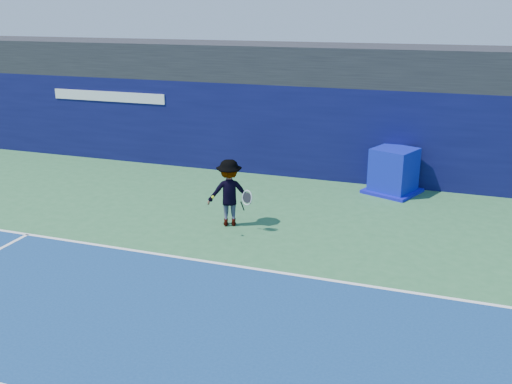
# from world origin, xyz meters

# --- Properties ---
(ground) EXTENTS (80.00, 80.00, 0.00)m
(ground) POSITION_xyz_m (0.00, 0.00, 0.00)
(ground) COLOR #2F683B
(ground) RESTS_ON ground
(baseline) EXTENTS (24.00, 0.10, 0.01)m
(baseline) POSITION_xyz_m (0.00, 3.00, 0.01)
(baseline) COLOR white
(baseline) RESTS_ON ground
(stadium_band) EXTENTS (36.00, 3.00, 1.20)m
(stadium_band) POSITION_xyz_m (0.00, 11.50, 3.60)
(stadium_band) COLOR black
(stadium_band) RESTS_ON back_wall_assembly
(back_wall_assembly) EXTENTS (36.00, 1.03, 3.00)m
(back_wall_assembly) POSITION_xyz_m (-0.00, 10.50, 1.50)
(back_wall_assembly) COLOR #0A0C3B
(back_wall_assembly) RESTS_ON ground
(equipment_cart) EXTENTS (1.86, 1.86, 1.37)m
(equipment_cart) POSITION_xyz_m (3.19, 9.45, 0.63)
(equipment_cart) COLOR #0B149D
(equipment_cart) RESTS_ON ground
(tennis_player) EXTENTS (1.40, 1.04, 1.75)m
(tennis_player) POSITION_xyz_m (-0.50, 5.29, 0.87)
(tennis_player) COLOR white
(tennis_player) RESTS_ON ground
(tennis_ball) EXTENTS (0.07, 0.07, 0.07)m
(tennis_ball) POSITION_xyz_m (-0.54, 4.32, 1.06)
(tennis_ball) COLOR #B6D217
(tennis_ball) RESTS_ON ground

